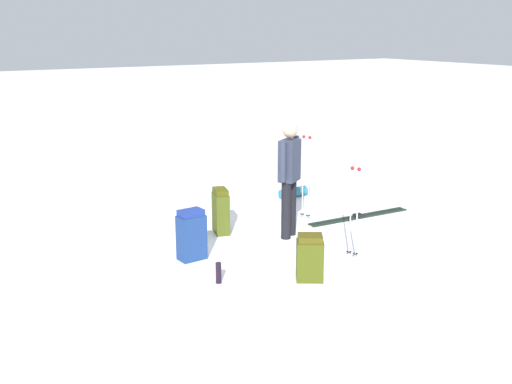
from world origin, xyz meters
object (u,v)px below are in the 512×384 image
Objects in this scene: ski_pair_near at (359,217)px; sleeping_mat_rolled at (293,192)px; backpack_bright at (221,211)px; ski_poles_planted_near at (354,208)px; ski_poles_planted_far at (306,173)px; backpack_small_spare at (192,235)px; thermos_bottle at (219,273)px; backpack_large_dark at (310,258)px; skier_standing at (289,174)px.

sleeping_mat_rolled reaches higher than ski_pair_near.
backpack_bright reaches higher than sleeping_mat_rolled.
ski_poles_planted_near reaches higher than backpack_bright.
ski_poles_planted_far reaches higher than backpack_bright.
backpack_small_spare is 1.24× the size of sleeping_mat_rolled.
thermos_bottle is (1.64, -0.92, -0.21)m from backpack_bright.
backpack_small_spare is at bearing -48.47° from backpack_bright.
ski_poles_planted_far reaches higher than backpack_large_dark.
skier_standing is 1.74m from backpack_small_spare.
ski_pair_near is at bearing 96.50° from skier_standing.
backpack_bright reaches higher than ski_pair_near.
ski_poles_planted_far is at bearing 164.49° from ski_poles_planted_near.
skier_standing is at bearing 119.86° from thermos_bottle.
sleeping_mat_rolled is (-1.08, 2.08, -0.25)m from backpack_bright.
ski_pair_near is 3.41m from thermos_bottle.
backpack_large_dark is 0.46× the size of ski_poles_planted_near.
sleeping_mat_rolled is at bearing 117.35° from backpack_bright.
backpack_small_spare reaches higher than ski_pair_near.
skier_standing reaches higher than ski_pair_near.
backpack_small_spare is 0.55× the size of ski_poles_planted_near.
backpack_large_dark is at bearing -34.85° from ski_poles_planted_far.
sleeping_mat_rolled is 2.12× the size of thermos_bottle.
ski_poles_planted_far is 1.44m from sleeping_mat_rolled.
backpack_bright is 2.11m from ski_poles_planted_near.
ski_poles_planted_near is 0.92× the size of ski_poles_planted_far.
backpack_small_spare is at bearing -146.13° from backpack_large_dark.
ski_pair_near is 2.76m from backpack_large_dark.
backpack_small_spare is at bearing -119.58° from ski_poles_planted_near.
backpack_small_spare is 2.49m from ski_poles_planted_far.
skier_standing is 2.48× the size of backpack_small_spare.
thermos_bottle is (-0.49, -1.00, -0.15)m from backpack_large_dark.
thermos_bottle is at bearing -95.08° from ski_poles_planted_near.
ski_pair_near is 2.77× the size of backpack_bright.
backpack_large_dark is 0.42× the size of ski_poles_planted_far.
ski_pair_near is at bearing 77.86° from backpack_bright.
thermos_bottle reaches higher than sleeping_mat_rolled.
ski_poles_planted_far reaches higher than backpack_small_spare.
backpack_bright is at bearing 131.53° from backpack_small_spare.
ski_pair_near is 3.46× the size of sleeping_mat_rolled.
ski_poles_planted_near is (1.15, 0.25, -0.26)m from skier_standing.
ski_poles_planted_near is 1.80m from ski_poles_planted_far.
backpack_bright is 1.00× the size of backpack_small_spare.
skier_standing reaches higher than thermos_bottle.
ski_pair_near is 2.37m from backpack_bright.
backpack_large_dark is 1.66m from backpack_small_spare.
sleeping_mat_rolled is (-1.82, 2.92, -0.25)m from backpack_small_spare.
thermos_bottle is at bearing -57.23° from ski_poles_planted_far.
thermos_bottle is (-0.17, -1.95, -0.57)m from ski_poles_planted_near.
sleeping_mat_rolled is at bearing 143.18° from skier_standing.
ski_poles_planted_far is (-0.42, -0.78, 0.74)m from ski_pair_near.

